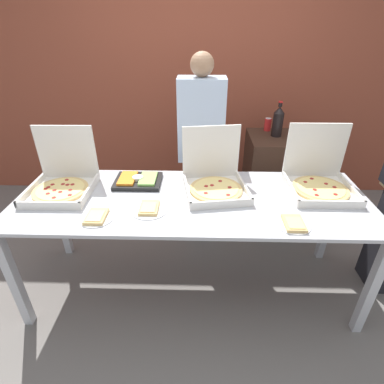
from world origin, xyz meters
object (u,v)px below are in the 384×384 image
at_px(pizza_box_near_left, 319,179).
at_px(paper_plate_front_center, 149,208).
at_px(pizza_box_far_right, 62,181).
at_px(soda_can_silver, 319,136).
at_px(paper_plate_front_left, 96,217).
at_px(soda_bottle, 278,121).
at_px(pizza_box_near_right, 215,180).
at_px(person_guest_cap, 201,151).
at_px(paper_plate_front_right, 294,224).
at_px(veggie_tray, 138,180).
at_px(soda_can_colored, 268,124).

height_order(pizza_box_near_left, paper_plate_front_center, pizza_box_near_left).
height_order(pizza_box_far_right, soda_can_silver, pizza_box_far_right).
xyz_separation_m(paper_plate_front_left, soda_bottle, (1.37, 1.26, 0.24)).
relative_size(pizza_box_near_right, soda_bottle, 1.54).
xyz_separation_m(soda_bottle, person_guest_cap, (-0.72, -0.25, -0.20)).
bearing_deg(paper_plate_front_center, paper_plate_front_right, -9.37).
bearing_deg(pizza_box_far_right, soda_bottle, 26.96).
distance_m(pizza_box_near_left, paper_plate_front_left, 1.57).
height_order(pizza_box_near_left, soda_bottle, same).
bearing_deg(paper_plate_front_center, pizza_box_near_left, 14.93).
xyz_separation_m(paper_plate_front_right, veggie_tray, (-1.04, 0.52, 0.01)).
bearing_deg(paper_plate_front_right, paper_plate_front_center, 170.63).
relative_size(pizza_box_near_left, soda_bottle, 1.40).
xyz_separation_m(paper_plate_front_left, veggie_tray, (0.17, 0.48, 0.01)).
height_order(pizza_box_far_right, soda_bottle, soda_bottle).
bearing_deg(paper_plate_front_left, soda_can_silver, 32.54).
bearing_deg(person_guest_cap, pizza_box_near_left, 145.64).
relative_size(soda_bottle, soda_can_silver, 2.64).
distance_m(paper_plate_front_right, veggie_tray, 1.16).
bearing_deg(person_guest_cap, paper_plate_front_left, 57.26).
distance_m(pizza_box_near_right, pizza_box_near_left, 0.76).
distance_m(pizza_box_near_right, paper_plate_front_right, 0.64).
relative_size(pizza_box_near_right, soda_can_colored, 4.06).
relative_size(paper_plate_front_left, soda_bottle, 0.64).
relative_size(paper_plate_front_right, person_guest_cap, 0.12).
bearing_deg(pizza_box_near_right, paper_plate_front_left, -160.89).
height_order(pizza_box_near_left, soda_can_colored, pizza_box_near_left).
relative_size(pizza_box_far_right, soda_can_colored, 3.66).
bearing_deg(paper_plate_front_center, person_guest_cap, 69.63).
distance_m(soda_can_silver, soda_can_colored, 0.52).
bearing_deg(paper_plate_front_left, pizza_box_near_left, 15.78).
bearing_deg(soda_can_colored, pizza_box_near_right, -118.95).
height_order(veggie_tray, person_guest_cap, person_guest_cap).
relative_size(paper_plate_front_right, veggie_tray, 0.59).
relative_size(paper_plate_front_center, soda_can_silver, 1.96).
relative_size(paper_plate_front_center, person_guest_cap, 0.14).
bearing_deg(pizza_box_near_left, soda_can_silver, 72.76).
relative_size(paper_plate_front_right, soda_bottle, 0.62).
bearing_deg(pizza_box_near_left, veggie_tray, 177.74).
height_order(pizza_box_near_left, person_guest_cap, person_guest_cap).
relative_size(veggie_tray, soda_bottle, 1.06).
relative_size(pizza_box_near_left, paper_plate_front_left, 2.18).
height_order(paper_plate_front_right, person_guest_cap, person_guest_cap).
bearing_deg(veggie_tray, soda_can_silver, 21.79).
height_order(soda_bottle, soda_can_silver, soda_bottle).
relative_size(pizza_box_far_right, paper_plate_front_center, 1.86).
xyz_separation_m(paper_plate_front_center, veggie_tray, (-0.14, 0.37, 0.01)).
xyz_separation_m(pizza_box_near_left, paper_plate_front_left, (-1.51, -0.43, -0.07)).
relative_size(pizza_box_near_left, paper_plate_front_right, 2.26).
height_order(pizza_box_near_right, veggie_tray, pizza_box_near_right).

